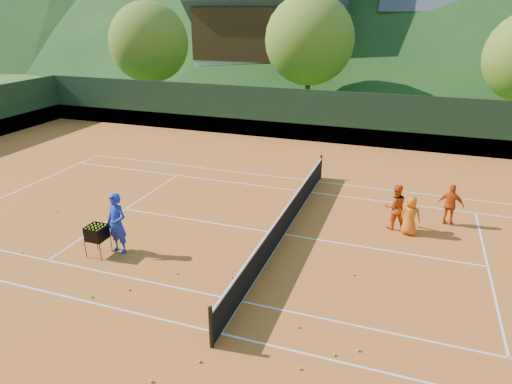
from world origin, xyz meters
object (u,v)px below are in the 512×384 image
(coach, at_px, (117,224))
(student_a, at_px, (395,207))
(tennis_net, at_px, (284,221))
(ball_hopper, at_px, (97,233))
(student_b, at_px, (451,205))
(student_c, at_px, (410,216))
(chalet_left, at_px, (272,27))
(chalet_mid, at_px, (451,35))

(coach, height_order, student_a, coach)
(coach, distance_m, tennis_net, 5.48)
(ball_hopper, bearing_deg, tennis_net, 32.61)
(student_b, distance_m, ball_hopper, 12.08)
(student_b, bearing_deg, ball_hopper, 38.61)
(student_a, height_order, student_c, student_a)
(tennis_net, distance_m, chalet_left, 32.04)
(student_a, bearing_deg, student_b, -173.84)
(student_a, relative_size, chalet_left, 0.12)
(student_a, relative_size, ball_hopper, 1.65)
(student_c, relative_size, ball_hopper, 1.38)
(student_a, xyz_separation_m, chalet_mid, (2.51, 32.24, 4.15))
(tennis_net, bearing_deg, chalet_mid, 79.99)
(student_c, relative_size, chalet_mid, 0.11)
(ball_hopper, bearing_deg, student_a, 30.30)
(ball_hopper, xyz_separation_m, chalet_left, (-4.88, 33.28, 4.88))
(student_c, bearing_deg, student_a, -26.24)
(student_b, relative_size, student_c, 1.10)
(chalet_mid, bearing_deg, student_a, -94.45)
(student_b, xyz_separation_m, chalet_left, (-15.35, 27.26, 4.87))
(student_c, relative_size, chalet_left, 0.10)
(student_b, xyz_separation_m, student_c, (-1.31, -1.28, -0.07))
(ball_hopper, distance_m, chalet_mid, 39.13)
(chalet_mid, bearing_deg, coach, -106.06)
(coach, xyz_separation_m, chalet_mid, (10.62, 36.89, 3.98))
(tennis_net, xyz_separation_m, ball_hopper, (-5.12, -3.28, 0.25))
(student_a, xyz_separation_m, ball_hopper, (-8.62, -5.04, -0.08))
(tennis_net, bearing_deg, ball_hopper, -147.39)
(tennis_net, distance_m, ball_hopper, 6.09)
(coach, height_order, student_c, coach)
(student_c, bearing_deg, student_b, -133.35)
(student_b, xyz_separation_m, ball_hopper, (-10.47, -6.02, -0.01))
(tennis_net, bearing_deg, student_c, 19.93)
(tennis_net, height_order, ball_hopper, tennis_net)
(student_a, distance_m, chalet_left, 31.67)
(coach, xyz_separation_m, student_c, (8.66, 4.35, -0.30))
(student_b, bearing_deg, student_a, 36.63)
(coach, relative_size, student_a, 1.20)
(student_a, relative_size, student_c, 1.19)
(student_a, distance_m, chalet_mid, 32.60)
(student_a, bearing_deg, coach, 8.07)
(tennis_net, distance_m, chalet_mid, 34.81)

